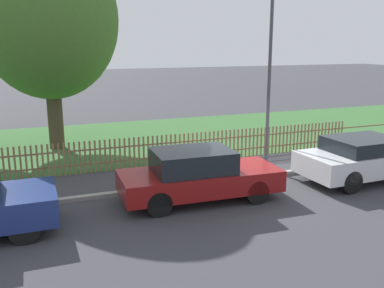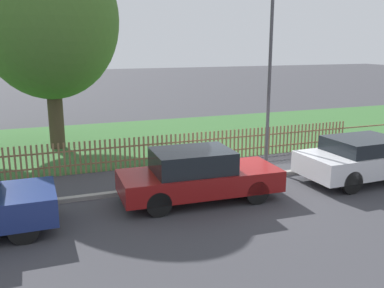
{
  "view_description": "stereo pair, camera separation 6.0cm",
  "coord_description": "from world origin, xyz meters",
  "px_view_note": "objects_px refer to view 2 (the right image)",
  "views": [
    {
      "loc": [
        -5.4,
        -11.23,
        4.18
      ],
      "look_at": [
        -0.75,
        0.9,
        1.1
      ],
      "focal_mm": 40.0,
      "sensor_mm": 36.0,
      "label": 1
    },
    {
      "loc": [
        -5.35,
        -11.26,
        4.18
      ],
      "look_at": [
        -0.75,
        0.9,
        1.1
      ],
      "focal_mm": 40.0,
      "sensor_mm": 36.0,
      "label": 2
    }
  ],
  "objects_px": {
    "parked_car_navy_estate": "(198,175)",
    "street_lamp": "(272,49)",
    "tree_mid_park": "(49,20)",
    "covered_motorcycle": "(193,156)",
    "parked_car_red_compact": "(367,158)"
  },
  "relations": [
    {
      "from": "parked_car_red_compact",
      "to": "street_lamp",
      "type": "relative_size",
      "value": 0.68
    },
    {
      "from": "street_lamp",
      "to": "covered_motorcycle",
      "type": "bearing_deg",
      "value": 173.42
    },
    {
      "from": "covered_motorcycle",
      "to": "tree_mid_park",
      "type": "xyz_separation_m",
      "value": [
        -3.79,
        5.51,
        4.4
      ]
    },
    {
      "from": "parked_car_red_compact",
      "to": "street_lamp",
      "type": "distance_m",
      "value": 4.49
    },
    {
      "from": "parked_car_red_compact",
      "to": "tree_mid_park",
      "type": "bearing_deg",
      "value": 136.85
    },
    {
      "from": "parked_car_navy_estate",
      "to": "tree_mid_park",
      "type": "relative_size",
      "value": 0.54
    },
    {
      "from": "parked_car_navy_estate",
      "to": "tree_mid_park",
      "type": "bearing_deg",
      "value": 114.78
    },
    {
      "from": "parked_car_navy_estate",
      "to": "tree_mid_park",
      "type": "xyz_separation_m",
      "value": [
        -3.15,
        7.59,
        4.33
      ]
    },
    {
      "from": "parked_car_navy_estate",
      "to": "street_lamp",
      "type": "distance_m",
      "value": 4.93
    },
    {
      "from": "covered_motorcycle",
      "to": "parked_car_red_compact",
      "type": "bearing_deg",
      "value": -20.43
    },
    {
      "from": "covered_motorcycle",
      "to": "street_lamp",
      "type": "xyz_separation_m",
      "value": [
        2.57,
        -0.3,
        3.35
      ]
    },
    {
      "from": "parked_car_red_compact",
      "to": "tree_mid_park",
      "type": "height_order",
      "value": "tree_mid_park"
    },
    {
      "from": "covered_motorcycle",
      "to": "tree_mid_park",
      "type": "distance_m",
      "value": 8.0
    },
    {
      "from": "covered_motorcycle",
      "to": "parked_car_navy_estate",
      "type": "bearing_deg",
      "value": -102.74
    },
    {
      "from": "tree_mid_park",
      "to": "street_lamp",
      "type": "bearing_deg",
      "value": -42.34
    }
  ]
}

